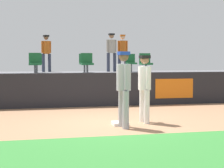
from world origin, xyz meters
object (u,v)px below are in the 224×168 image
player_fielder_home (145,84)px  spectator_capped (123,50)px  seat_back_left (37,62)px  seat_front_center (87,62)px  first_base (120,123)px  seat_back_right (131,62)px  spectator_hooded (46,51)px  seat_front_left (35,62)px  player_runner_visitor (124,84)px  seat_front_right (146,62)px  spectator_casual (111,50)px  seat_back_center (84,62)px

player_fielder_home → spectator_capped: (1.33, 7.87, 1.11)m
player_fielder_home → seat_back_left: bearing=-162.3°
player_fielder_home → seat_front_center: seat_front_center is taller
first_base → seat_back_right: 7.47m
spectator_hooded → player_fielder_home: bearing=86.9°
player_fielder_home → spectator_hooded: size_ratio=1.05×
seat_front_left → seat_back_left: 1.80m
seat_back_right → spectator_capped: (-0.12, 1.10, 0.57)m
spectator_hooded → player_runner_visitor: bearing=81.2°
first_base → spectator_hooded: (-1.65, 7.99, 2.07)m
seat_back_left → seat_back_right: bearing=-0.0°
seat_front_right → spectator_hooded: bearing=144.7°
first_base → spectator_hooded: size_ratio=0.23×
seat_back_right → spectator_casual: size_ratio=0.46×
seat_front_left → seat_back_left: same height
seat_back_left → seat_back_center: same height
seat_back_center → spectator_hooded: size_ratio=0.49×
spectator_hooded → spectator_casual: 3.07m
seat_back_left → spectator_casual: (3.50, 0.68, 0.58)m
seat_back_center → spectator_capped: size_ratio=0.47×
spectator_hooded → spectator_capped: (3.70, 0.10, 0.04)m
spectator_hooded → seat_back_right: bearing=145.2°
player_fielder_home → seat_back_right: (1.45, 6.77, 0.54)m
seat_front_left → seat_front_right: size_ratio=1.00×
seat_back_right → seat_back_center: bearing=-180.0°
seat_back_right → spectator_hooded: 3.99m
player_runner_visitor → spectator_casual: 8.21m
seat_front_left → seat_back_center: 2.81m
seat_front_right → spectator_hooded: spectator_hooded is taller
seat_back_left → spectator_casual: spectator_casual is taller
seat_front_left → seat_front_center: (2.04, 0.00, 0.00)m
seat_back_right → spectator_capped: bearing=96.4°
seat_back_left → seat_front_left: bearing=-92.1°
first_base → seat_back_center: (0.00, 6.98, 1.55)m
player_runner_visitor → seat_back_right: seat_back_right is taller
first_base → seat_back_left: bearing=106.7°
player_fielder_home → spectator_capped: spectator_capped is taller
first_base → seat_front_right: seat_front_right is taller
player_runner_visitor → spectator_capped: bearing=162.5°
seat_front_right → spectator_capped: (-0.26, 2.90, 0.57)m
spectator_capped → seat_front_center: bearing=59.2°
seat_front_left → seat_back_center: bearing=39.7°
seat_front_right → seat_front_center: same height
player_fielder_home → seat_back_left: 7.36m
player_fielder_home → seat_front_center: bearing=-175.2°
seat_back_center → spectator_casual: size_ratio=0.46×
seat_front_left → spectator_hooded: spectator_hooded is taller
player_runner_visitor → spectator_casual: (1.40, 8.02, 1.07)m
player_fielder_home → seat_back_center: 6.83m
player_runner_visitor → seat_front_center: (-0.13, 5.54, 0.49)m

